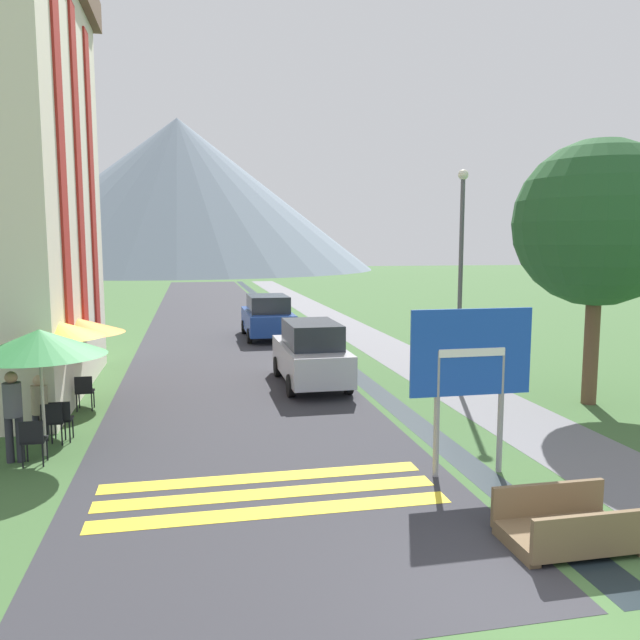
% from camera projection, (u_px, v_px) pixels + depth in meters
% --- Properties ---
extents(ground_plane, '(160.00, 160.00, 0.00)m').
position_uv_depth(ground_plane, '(282.00, 339.00, 26.04)').
color(ground_plane, '#3D6033').
extents(road, '(6.40, 60.00, 0.01)m').
position_uv_depth(road, '(213.00, 314.00, 35.26)').
color(road, '#2D2D33').
rests_on(road, ground_plane).
extents(footpath, '(2.20, 60.00, 0.01)m').
position_uv_depth(footpath, '(319.00, 312.00, 36.48)').
color(footpath, slate).
rests_on(footpath, ground_plane).
extents(drainage_channel, '(0.60, 60.00, 0.00)m').
position_uv_depth(drainage_channel, '(278.00, 313.00, 36.00)').
color(drainage_channel, black).
rests_on(drainage_channel, ground_plane).
extents(crosswalk_marking, '(5.44, 1.84, 0.01)m').
position_uv_depth(crosswalk_marking, '(269.00, 493.00, 9.97)').
color(crosswalk_marking, yellow).
rests_on(crosswalk_marking, ground_plane).
extents(mountain_distant, '(58.46, 58.46, 22.55)m').
position_uv_depth(mountain_distant, '(179.00, 195.00, 94.13)').
color(mountain_distant, slate).
rests_on(mountain_distant, ground_plane).
extents(road_sign, '(2.17, 0.11, 2.89)m').
position_uv_depth(road_sign, '(471.00, 365.00, 10.58)').
color(road_sign, gray).
rests_on(road_sign, ground_plane).
extents(footbridge, '(1.70, 1.10, 0.65)m').
position_uv_depth(footbridge, '(569.00, 528.00, 8.27)').
color(footbridge, brown).
rests_on(footbridge, ground_plane).
extents(parked_car_near, '(1.72, 4.20, 1.82)m').
position_uv_depth(parked_car_near, '(311.00, 353.00, 17.50)').
color(parked_car_near, '#B2B2B7').
rests_on(parked_car_near, ground_plane).
extents(parked_car_far, '(1.96, 4.39, 1.82)m').
position_uv_depth(parked_car_far, '(268.00, 316.00, 26.28)').
color(parked_car_far, navy).
rests_on(parked_car_far, ground_plane).
extents(cafe_chair_near_left, '(0.40, 0.40, 0.85)m').
position_uv_depth(cafe_chair_near_left, '(53.00, 419.00, 12.36)').
color(cafe_chair_near_left, black).
rests_on(cafe_chair_near_left, ground_plane).
extents(cafe_chair_far_right, '(0.40, 0.40, 0.85)m').
position_uv_depth(cafe_chair_far_right, '(84.00, 390.00, 14.87)').
color(cafe_chair_far_right, black).
rests_on(cafe_chair_far_right, ground_plane).
extents(cafe_chair_far_left, '(0.40, 0.40, 0.85)m').
position_uv_depth(cafe_chair_far_left, '(63.00, 390.00, 14.78)').
color(cafe_chair_far_left, black).
rests_on(cafe_chair_far_left, ground_plane).
extents(cafe_chair_near_right, '(0.40, 0.40, 0.85)m').
position_uv_depth(cafe_chair_near_right, '(61.00, 417.00, 12.50)').
color(cafe_chair_near_right, black).
rests_on(cafe_chair_near_right, ground_plane).
extents(cafe_chair_nearest, '(0.40, 0.40, 0.85)m').
position_uv_depth(cafe_chair_nearest, '(33.00, 438.00, 11.17)').
color(cafe_chair_nearest, black).
rests_on(cafe_chair_nearest, ground_plane).
extents(cafe_umbrella_front_green, '(2.41, 2.41, 2.41)m').
position_uv_depth(cafe_umbrella_front_green, '(40.00, 343.00, 11.51)').
color(cafe_umbrella_front_green, '#B7B2A8').
rests_on(cafe_umbrella_front_green, ground_plane).
extents(cafe_umbrella_middle_yellow, '(2.12, 2.12, 2.31)m').
position_uv_depth(cafe_umbrella_middle_yellow, '(54.00, 329.00, 13.62)').
color(cafe_umbrella_middle_yellow, '#B7B2A8').
rests_on(cafe_umbrella_middle_yellow, ground_plane).
extents(cafe_umbrella_rear_orange, '(2.48, 2.48, 2.13)m').
position_uv_depth(cafe_umbrella_rear_orange, '(74.00, 325.00, 15.75)').
color(cafe_umbrella_rear_orange, '#B7B2A8').
rests_on(cafe_umbrella_rear_orange, ground_plane).
extents(person_standing_terrace, '(0.32, 0.32, 1.69)m').
position_uv_depth(person_standing_terrace, '(13.00, 410.00, 11.30)').
color(person_standing_terrace, '#282833').
rests_on(person_standing_terrace, ground_plane).
extents(person_seated_near, '(0.32, 0.32, 1.28)m').
position_uv_depth(person_seated_near, '(40.00, 402.00, 12.93)').
color(person_seated_near, '#282833').
rests_on(person_seated_near, ground_plane).
extents(person_seated_far, '(0.32, 0.32, 1.23)m').
position_uv_depth(person_seated_far, '(61.00, 388.00, 14.34)').
color(person_seated_far, '#282833').
rests_on(person_seated_far, ground_plane).
extents(streetlamp, '(0.28, 0.28, 5.95)m').
position_uv_depth(streetlamp, '(461.00, 262.00, 16.95)').
color(streetlamp, '#515156').
rests_on(streetlamp, ground_plane).
extents(tree_by_path, '(4.03, 4.03, 6.48)m').
position_uv_depth(tree_by_path, '(598.00, 224.00, 15.05)').
color(tree_by_path, brown).
rests_on(tree_by_path, ground_plane).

